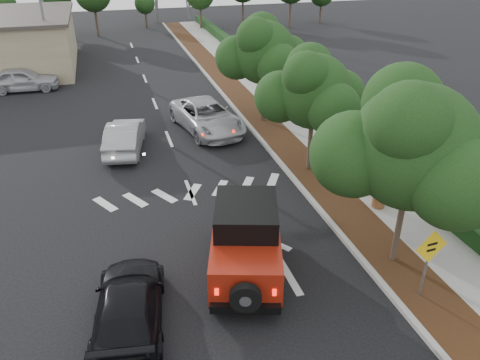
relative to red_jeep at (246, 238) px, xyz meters
name	(u,v)px	position (x,y,z in m)	size (l,w,h in m)	color
ground	(227,283)	(-0.78, -0.50, -1.22)	(120.00, 120.00, 0.00)	black
curb	(251,129)	(3.82, 11.50, -1.15)	(0.20, 70.00, 0.15)	#9E9B93
planting_strip	(268,127)	(4.82, 11.50, -1.16)	(1.80, 70.00, 0.12)	black
sidewalk	(300,123)	(6.72, 11.50, -1.16)	(2.00, 70.00, 0.12)	gray
hedge	(323,115)	(8.12, 11.50, -0.82)	(0.80, 70.00, 0.80)	black
transmission_tower	(173,22)	(5.22, 47.50, -1.22)	(7.00, 4.00, 28.00)	slate
street_tree_near	(392,261)	(4.82, -1.00, -1.22)	(3.80, 3.80, 5.92)	black
street_tree_mid	(308,170)	(4.82, 6.00, -1.22)	(3.20, 3.20, 5.32)	black
street_tree_far	(263,122)	(4.82, 12.50, -1.22)	(3.40, 3.40, 5.62)	black
light_pole_a	(55,78)	(-7.28, 25.50, -1.22)	(2.00, 0.22, 9.00)	slate
light_pole_b	(51,46)	(-8.28, 37.50, -1.22)	(2.00, 0.22, 9.00)	slate
red_jeep	(246,238)	(0.00, 0.00, 0.00)	(3.24, 4.90, 2.40)	black
silver_suv_ahead	(207,116)	(1.46, 12.15, -0.42)	(2.64, 5.72, 1.59)	#B0B2B8
black_suv_oncoming	(129,306)	(-3.79, -1.43, -0.56)	(1.86, 4.58, 1.33)	black
silver_sedan_oncoming	(125,136)	(-3.05, 10.68, -0.47)	(1.58, 4.55, 1.50)	#95999C
parked_suv	(22,79)	(-9.08, 22.77, -0.42)	(1.89, 4.70, 1.60)	#AEAFB6
speed_hump_sign	(429,255)	(4.62, -2.79, 0.38)	(1.09, 0.12, 2.31)	slate
terracotta_planter	(380,193)	(6.11, 2.10, -0.48)	(0.63, 0.63, 1.09)	brown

